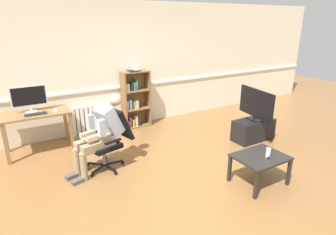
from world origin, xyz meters
TOP-DOWN VIEW (x-y plane):
  - ground_plane at (0.00, 0.00)m, footprint 18.00×18.00m
  - back_wall at (0.00, 2.65)m, footprint 12.00×0.13m
  - computer_desk at (-1.83, 2.15)m, footprint 1.14×0.62m
  - imac_monitor at (-1.88, 2.23)m, footprint 0.59×0.14m
  - keyboard at (-1.83, 2.01)m, footprint 0.36×0.12m
  - computer_mouse at (-1.50, 2.03)m, footprint 0.06×0.10m
  - bookshelf at (0.22, 2.44)m, footprint 0.61×0.29m
  - radiator at (-0.72, 2.54)m, footprint 0.88×0.08m
  - office_chair at (-0.86, 0.96)m, footprint 0.80×0.65m
  - person_seated at (-1.03, 0.92)m, footprint 1.02×0.54m
  - tv_stand at (1.96, 0.53)m, footprint 0.85×0.40m
  - tv_screen at (1.96, 0.53)m, footprint 0.25×0.95m
  - coffee_table at (0.82, -0.66)m, footprint 0.73×0.58m
  - drinking_glass at (0.89, -0.73)m, footprint 0.07×0.07m
  - spare_remote at (0.90, -0.73)m, footprint 0.14×0.13m

SIDE VIEW (x-z plane):
  - ground_plane at x=0.00m, z-range 0.00..0.00m
  - tv_stand at x=1.96m, z-range 0.00..0.43m
  - radiator at x=-0.72m, z-range 0.00..0.62m
  - coffee_table at x=0.82m, z-range 0.16..0.61m
  - spare_remote at x=0.90m, z-range 0.44..0.46m
  - drinking_glass at x=0.89m, z-range 0.44..0.58m
  - office_chair at x=-0.86m, z-range 0.04..1.01m
  - bookshelf at x=0.22m, z-range -0.05..1.27m
  - computer_desk at x=-1.83m, z-range 0.26..1.02m
  - person_seated at x=-1.03m, z-range 0.04..1.26m
  - tv_screen at x=1.96m, z-range 0.44..1.07m
  - keyboard at x=-1.83m, z-range 0.76..0.78m
  - computer_mouse at x=-1.50m, z-range 0.76..0.79m
  - imac_monitor at x=-1.88m, z-range 0.79..1.26m
  - back_wall at x=0.00m, z-range 0.00..2.70m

